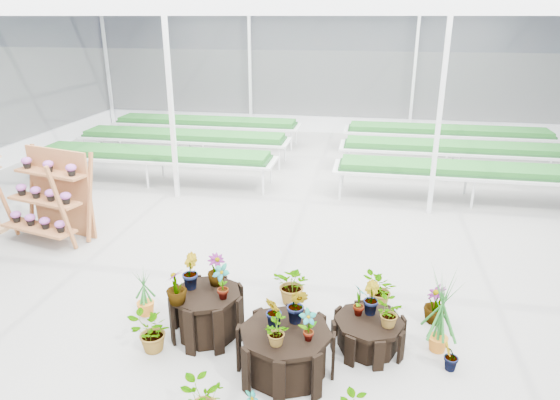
% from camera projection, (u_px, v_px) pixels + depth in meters
% --- Properties ---
extents(ground_plane, '(24.00, 24.00, 0.00)m').
position_uv_depth(ground_plane, '(262.00, 290.00, 8.12)').
color(ground_plane, gray).
rests_on(ground_plane, ground).
extents(greenhouse_shell, '(18.00, 24.00, 4.50)m').
position_uv_depth(greenhouse_shell, '(260.00, 157.00, 7.34)').
color(greenhouse_shell, white).
rests_on(greenhouse_shell, ground).
extents(steel_frame, '(18.00, 24.00, 4.50)m').
position_uv_depth(steel_frame, '(260.00, 157.00, 7.34)').
color(steel_frame, silver).
rests_on(steel_frame, ground).
extents(nursery_benches, '(16.00, 7.00, 0.84)m').
position_uv_depth(nursery_benches, '(314.00, 153.00, 14.62)').
color(nursery_benches, silver).
rests_on(nursery_benches, ground).
extents(plinth_tall, '(1.14, 1.14, 0.67)m').
position_uv_depth(plinth_tall, '(207.00, 313.00, 6.89)').
color(plinth_tall, black).
rests_on(plinth_tall, ground).
extents(plinth_mid, '(1.23, 1.23, 0.62)m').
position_uv_depth(plinth_mid, '(286.00, 352.00, 6.14)').
color(plinth_mid, black).
rests_on(plinth_mid, ground).
extents(plinth_low, '(1.19, 1.19, 0.43)m').
position_uv_depth(plinth_low, '(368.00, 334.00, 6.65)').
color(plinth_low, black).
rests_on(plinth_low, ground).
extents(shelf_rack, '(1.84, 1.27, 1.77)m').
position_uv_depth(shelf_rack, '(46.00, 197.00, 9.69)').
color(shelf_rack, '#945831').
rests_on(shelf_rack, ground).
extents(nursery_plants, '(4.64, 3.28, 1.31)m').
position_uv_depth(nursery_plants, '(290.00, 311.00, 6.73)').
color(nursery_plants, '#1D5B20').
rests_on(nursery_plants, ground).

